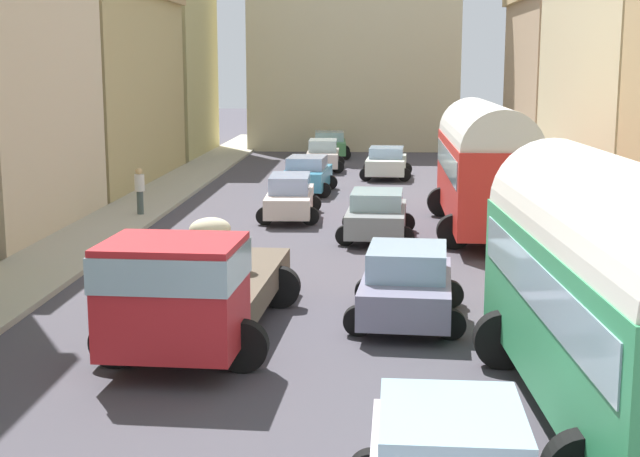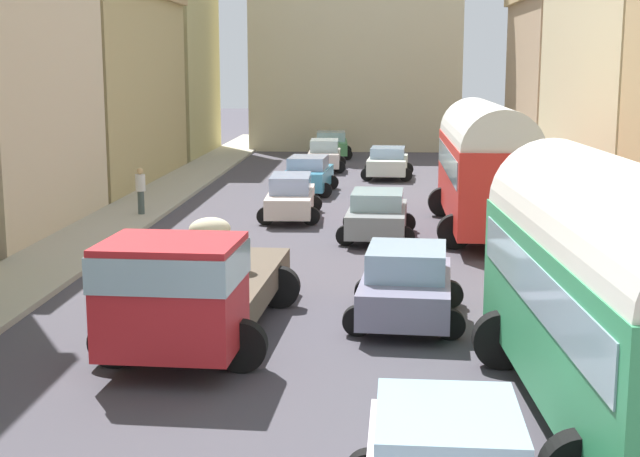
# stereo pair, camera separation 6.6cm
# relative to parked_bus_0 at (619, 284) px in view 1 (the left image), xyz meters

# --- Properties ---
(ground_plane) EXTENTS (154.00, 154.00, 0.00)m
(ground_plane) POSITION_rel_parked_bus_0_xyz_m (-4.82, 18.56, -2.16)
(ground_plane) COLOR #45424A
(sidewalk_left) EXTENTS (2.50, 70.00, 0.14)m
(sidewalk_left) POSITION_rel_parked_bus_0_xyz_m (-12.07, 18.56, -2.09)
(sidewalk_left) COLOR #AEA996
(sidewalk_left) RESTS_ON ground
(sidewalk_right) EXTENTS (2.50, 70.00, 0.14)m
(sidewalk_right) POSITION_rel_parked_bus_0_xyz_m (2.43, 18.56, -2.09)
(sidewalk_right) COLOR gray
(sidewalk_right) RESTS_ON ground
(building_left_3) EXTENTS (5.35, 13.72, 8.69)m
(building_left_3) POSITION_rel_parked_bus_0_xyz_m (-15.76, 26.92, 2.21)
(building_left_3) COLOR tan
(building_left_3) RESTS_ON ground
(building_left_4) EXTENTS (6.32, 9.65, 12.71)m
(building_left_4) POSITION_rel_parked_bus_0_xyz_m (-16.20, 39.47, 4.23)
(building_left_4) COLOR tan
(building_left_4) RESTS_ON ground
(building_right_3) EXTENTS (5.14, 10.50, 9.01)m
(building_right_3) POSITION_rel_parked_bus_0_xyz_m (6.01, 33.66, 2.38)
(building_right_3) COLOR tan
(building_right_3) RESTS_ON ground
(distant_church) EXTENTS (12.82, 7.46, 19.06)m
(distant_church) POSITION_rel_parked_bus_0_xyz_m (-4.82, 45.48, 4.67)
(distant_church) COLOR beige
(distant_church) RESTS_ON ground
(parked_bus_0) EXTENTS (3.49, 8.55, 3.91)m
(parked_bus_0) POSITION_rel_parked_bus_0_xyz_m (0.00, 0.00, 0.00)
(parked_bus_0) COLOR #379A62
(parked_bus_0) RESTS_ON ground
(parked_bus_1) EXTENTS (3.27, 9.24, 4.08)m
(parked_bus_1) POSITION_rel_parked_bus_0_xyz_m (-0.06, 15.85, 0.11)
(parked_bus_1) COLOR red
(parked_bus_1) RESTS_ON ground
(cargo_truck_0) EXTENTS (3.38, 7.20, 2.33)m
(cargo_truck_0) POSITION_rel_parked_bus_0_xyz_m (-6.81, 3.35, -0.94)
(cargo_truck_0) COLOR red
(cargo_truck_0) RESTS_ON ground
(car_0) EXTENTS (2.20, 4.40, 1.51)m
(car_0) POSITION_rel_parked_bus_0_xyz_m (-6.39, 17.95, -1.40)
(car_0) COLOR beige
(car_0) RESTS_ON ground
(car_1) EXTENTS (2.43, 4.04, 1.52)m
(car_1) POSITION_rel_parked_bus_0_xyz_m (-6.26, 24.14, -1.39)
(car_1) COLOR #3E95BD
(car_1) RESTS_ON ground
(car_2) EXTENTS (2.20, 3.88, 1.54)m
(car_2) POSITION_rel_parked_bus_0_xyz_m (-6.06, 32.31, -1.39)
(car_2) COLOR beige
(car_2) RESTS_ON ground
(car_3) EXTENTS (2.52, 3.98, 1.49)m
(car_3) POSITION_rel_parked_bus_0_xyz_m (-6.05, 38.53, -1.40)
(car_3) COLOR #458A51
(car_3) RESTS_ON ground
(car_5) EXTENTS (2.56, 3.92, 1.56)m
(car_5) POSITION_rel_parked_bus_0_xyz_m (-2.81, 5.42, -1.38)
(car_5) COLOR gray
(car_5) RESTS_ON ground
(car_6) EXTENTS (2.44, 3.95, 1.46)m
(car_6) POSITION_rel_parked_bus_0_xyz_m (-3.41, 14.42, -1.42)
(car_6) COLOR gray
(car_6) RESTS_ON ground
(car_7) EXTENTS (2.49, 3.92, 1.44)m
(car_7) POSITION_rel_parked_bus_0_xyz_m (-2.93, 29.41, -1.42)
(car_7) COLOR silver
(car_7) RESTS_ON ground
(pedestrian_0) EXTENTS (0.49, 0.49, 1.75)m
(pedestrian_0) POSITION_rel_parked_bus_0_xyz_m (-11.57, 17.68, -1.15)
(pedestrian_0) COLOR #43514E
(pedestrian_0) RESTS_ON ground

